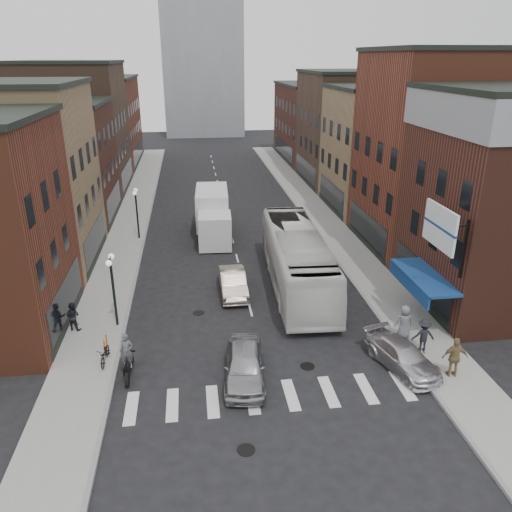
% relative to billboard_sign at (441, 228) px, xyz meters
% --- Properties ---
extents(ground, '(160.00, 160.00, 0.00)m').
position_rel_billboard_sign_xyz_m(ground, '(-8.59, -0.50, -6.13)').
color(ground, black).
rests_on(ground, ground).
extents(sidewalk_left, '(3.00, 74.00, 0.15)m').
position_rel_billboard_sign_xyz_m(sidewalk_left, '(-17.09, 21.50, -6.06)').
color(sidewalk_left, gray).
rests_on(sidewalk_left, ground).
extents(sidewalk_right, '(3.00, 74.00, 0.15)m').
position_rel_billboard_sign_xyz_m(sidewalk_right, '(-0.09, 21.50, -6.06)').
color(sidewalk_right, gray).
rests_on(sidewalk_right, ground).
extents(curb_left, '(0.20, 74.00, 0.16)m').
position_rel_billboard_sign_xyz_m(curb_left, '(-15.59, 21.50, -6.13)').
color(curb_left, gray).
rests_on(curb_left, ground).
extents(curb_right, '(0.20, 74.00, 0.16)m').
position_rel_billboard_sign_xyz_m(curb_right, '(-1.59, 21.50, -6.13)').
color(curb_right, gray).
rests_on(curb_right, ground).
extents(crosswalk_stripes, '(12.00, 2.20, 0.01)m').
position_rel_billboard_sign_xyz_m(crosswalk_stripes, '(-8.59, -3.50, -6.13)').
color(crosswalk_stripes, silver).
rests_on(crosswalk_stripes, ground).
extents(bldg_left_mid_a, '(10.30, 10.20, 12.30)m').
position_rel_billboard_sign_xyz_m(bldg_left_mid_a, '(-23.58, 13.50, 0.02)').
color(bldg_left_mid_a, '#A4845A').
rests_on(bldg_left_mid_a, ground).
extents(bldg_left_mid_b, '(10.30, 10.20, 10.30)m').
position_rel_billboard_sign_xyz_m(bldg_left_mid_b, '(-23.58, 23.50, -0.98)').
color(bldg_left_mid_b, '#4A251A').
rests_on(bldg_left_mid_b, ground).
extents(bldg_left_far_a, '(10.30, 12.20, 13.30)m').
position_rel_billboard_sign_xyz_m(bldg_left_far_a, '(-23.58, 34.50, 0.52)').
color(bldg_left_far_a, '#483024').
rests_on(bldg_left_far_a, ground).
extents(bldg_left_far_b, '(10.30, 16.20, 11.30)m').
position_rel_billboard_sign_xyz_m(bldg_left_far_b, '(-23.58, 48.50, -0.48)').
color(bldg_left_far_b, '#612D1B').
rests_on(bldg_left_far_b, ground).
extents(bldg_right_mid_a, '(10.30, 10.20, 14.30)m').
position_rel_billboard_sign_xyz_m(bldg_right_mid_a, '(6.41, 13.50, 1.02)').
color(bldg_right_mid_a, '#612D1B').
rests_on(bldg_right_mid_a, ground).
extents(bldg_right_mid_b, '(10.30, 10.20, 11.30)m').
position_rel_billboard_sign_xyz_m(bldg_right_mid_b, '(6.41, 23.50, -0.48)').
color(bldg_right_mid_b, '#A4845A').
rests_on(bldg_right_mid_b, ground).
extents(bldg_right_far_a, '(10.30, 12.20, 12.30)m').
position_rel_billboard_sign_xyz_m(bldg_right_far_a, '(6.41, 34.50, 0.02)').
color(bldg_right_far_a, '#483024').
rests_on(bldg_right_far_a, ground).
extents(bldg_right_far_b, '(10.30, 16.20, 10.30)m').
position_rel_billboard_sign_xyz_m(bldg_right_far_b, '(6.41, 48.50, -0.98)').
color(bldg_right_far_b, '#4A251A').
rests_on(bldg_right_far_b, ground).
extents(awning_blue, '(1.80, 5.00, 0.78)m').
position_rel_billboard_sign_xyz_m(awning_blue, '(0.34, 2.00, -3.50)').
color(awning_blue, navy).
rests_on(awning_blue, ground).
extents(billboard_sign, '(1.52, 3.00, 3.70)m').
position_rel_billboard_sign_xyz_m(billboard_sign, '(0.00, 0.00, 0.00)').
color(billboard_sign, black).
rests_on(billboard_sign, ground).
extents(streetlamp_near, '(0.32, 1.22, 4.11)m').
position_rel_billboard_sign_xyz_m(streetlamp_near, '(-15.99, 3.50, -3.22)').
color(streetlamp_near, black).
rests_on(streetlamp_near, ground).
extents(streetlamp_far, '(0.32, 1.22, 4.11)m').
position_rel_billboard_sign_xyz_m(streetlamp_far, '(-15.99, 17.50, -3.22)').
color(streetlamp_far, black).
rests_on(streetlamp_far, ground).
extents(bike_rack, '(0.08, 0.68, 0.80)m').
position_rel_billboard_sign_xyz_m(bike_rack, '(-16.19, 0.80, -5.58)').
color(bike_rack, '#D8590C').
rests_on(bike_rack, sidewalk_left).
extents(box_truck, '(2.81, 8.43, 3.62)m').
position_rel_billboard_sign_xyz_m(box_truck, '(-10.03, 17.62, -4.34)').
color(box_truck, silver).
rests_on(box_truck, ground).
extents(motorcycle_rider, '(0.65, 2.21, 2.25)m').
position_rel_billboard_sign_xyz_m(motorcycle_rider, '(-14.89, -1.22, -5.08)').
color(motorcycle_rider, black).
rests_on(motorcycle_rider, ground).
extents(transit_bus, '(3.72, 13.34, 3.68)m').
position_rel_billboard_sign_xyz_m(transit_bus, '(-5.29, 7.37, -4.29)').
color(transit_bus, silver).
rests_on(transit_bus, ground).
extents(sedan_left_near, '(2.29, 4.69, 1.54)m').
position_rel_billboard_sign_xyz_m(sedan_left_near, '(-9.65, -2.11, -5.36)').
color(sedan_left_near, '#A4A4A8').
rests_on(sedan_left_near, ground).
extents(sedan_left_far, '(1.55, 4.41, 1.45)m').
position_rel_billboard_sign_xyz_m(sedan_left_far, '(-9.39, 6.78, -5.41)').
color(sedan_left_far, '#BEAD9A').
rests_on(sedan_left_far, ground).
extents(curb_car, '(2.93, 4.65, 1.26)m').
position_rel_billboard_sign_xyz_m(curb_car, '(-2.20, -2.16, -5.50)').
color(curb_car, silver).
rests_on(curb_car, ground).
extents(parked_bicycle, '(0.65, 1.68, 0.87)m').
position_rel_billboard_sign_xyz_m(parked_bicycle, '(-16.09, -0.08, -5.55)').
color(parked_bicycle, black).
rests_on(parked_bicycle, sidewalk_left).
extents(ped_left_solo, '(0.87, 0.65, 1.59)m').
position_rel_billboard_sign_xyz_m(ped_left_solo, '(-18.19, 3.26, -5.19)').
color(ped_left_solo, black).
rests_on(ped_left_solo, sidewalk_left).
extents(ped_right_a, '(1.16, 0.67, 1.71)m').
position_rel_billboard_sign_xyz_m(ped_right_a, '(-0.72, -1.08, -5.13)').
color(ped_right_a, black).
rests_on(ped_right_a, sidewalk_right).
extents(ped_right_b, '(1.20, 0.71, 1.95)m').
position_rel_billboard_sign_xyz_m(ped_right_b, '(-0.26, -3.27, -5.01)').
color(ped_right_b, olive).
rests_on(ped_right_b, sidewalk_right).
extents(ped_right_c, '(0.98, 0.72, 1.84)m').
position_rel_billboard_sign_xyz_m(ped_right_c, '(-1.19, 0.17, -5.06)').
color(ped_right_c, slate).
rests_on(ped_right_c, sidewalk_right).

